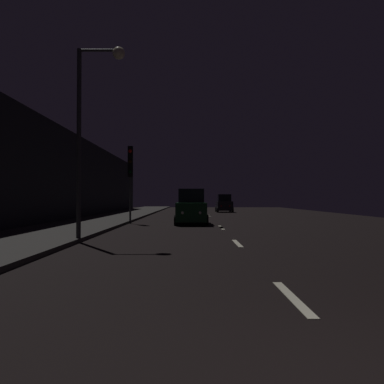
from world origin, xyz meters
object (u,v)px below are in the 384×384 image
traffic_light_far_left (130,167)px  car_distant_taillights (224,204)px  streetlamp_overhead (92,112)px  car_approaching_headlights (191,208)px

traffic_light_far_left → car_distant_taillights: size_ratio=1.19×
traffic_light_far_left → streetlamp_overhead: 10.45m
traffic_light_far_left → car_approaching_headlights: size_ratio=1.13×
streetlamp_overhead → car_distant_taillights: 32.02m
traffic_light_far_left → car_distant_taillights: (7.45, 20.60, -2.53)m
streetlamp_overhead → traffic_light_far_left: bearing=91.5°
streetlamp_overhead → car_approaching_headlights: size_ratio=1.65×
car_approaching_headlights → car_distant_taillights: (3.69, 21.05, -0.04)m
traffic_light_far_left → streetlamp_overhead: streetlamp_overhead is taller
streetlamp_overhead → car_distant_taillights: bearing=77.0°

